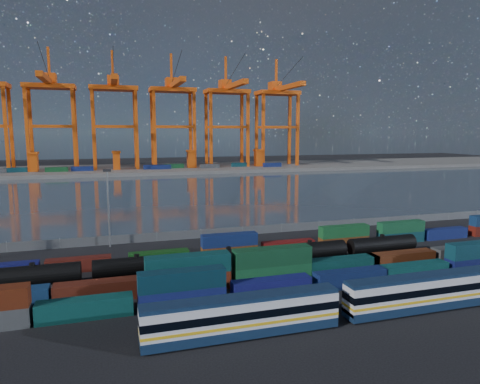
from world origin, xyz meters
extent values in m
plane|color=black|center=(0.00, 0.00, 0.00)|extent=(700.00, 700.00, 0.00)
plane|color=#343F4B|center=(0.00, 105.00, 0.01)|extent=(700.00, 700.00, 0.00)
cube|color=#514F4C|center=(0.00, 210.00, 1.00)|extent=(700.00, 70.00, 2.00)
cone|color=#1E2630|center=(-200.00, 1600.00, 260.00)|extent=(1100.00, 1100.00, 520.00)
cone|color=#1E2630|center=(200.00, 1600.00, 230.00)|extent=(1040.00, 1040.00, 460.00)
cone|color=#1E2630|center=(600.00, 1600.00, 190.00)|extent=(960.00, 960.00, 380.00)
cone|color=#1E2630|center=(950.00, 1600.00, 150.00)|extent=(840.00, 840.00, 300.00)
cube|color=silver|center=(-15.26, -20.52, 2.76)|extent=(23.83, 2.86, 3.62)
cube|color=#10223C|center=(-15.26, -20.52, 0.86)|extent=(23.83, 2.92, 1.14)
cube|color=#10223C|center=(-15.26, -20.52, 4.81)|extent=(23.83, 2.57, 0.48)
cube|color=gold|center=(-15.26, -20.52, 2.00)|extent=(23.85, 2.95, 0.34)
cube|color=black|center=(-15.26, -20.52, 3.15)|extent=(23.85, 2.95, 0.95)
cube|color=black|center=(-23.60, -20.52, 0.33)|extent=(2.86, 1.91, 0.67)
cube|color=black|center=(-6.92, -20.52, 0.33)|extent=(2.86, 1.91, 0.67)
cube|color=silver|center=(10.74, -20.52, 2.76)|extent=(23.83, 2.86, 3.62)
cube|color=#10223C|center=(10.74, -20.52, 0.86)|extent=(23.83, 2.92, 1.14)
cube|color=#10223C|center=(10.74, -20.52, 4.81)|extent=(23.83, 2.57, 0.48)
cube|color=gold|center=(10.74, -20.52, 2.00)|extent=(23.85, 2.95, 0.34)
cube|color=black|center=(10.74, -20.52, 3.15)|extent=(23.85, 2.95, 0.95)
cube|color=black|center=(2.40, -20.52, 0.33)|extent=(2.86, 1.91, 0.67)
cube|color=black|center=(19.08, -20.52, 0.33)|extent=(2.86, 1.91, 0.67)
cube|color=#0C4240|center=(-33.28, -9.45, 1.31)|extent=(12.06, 2.45, 2.61)
cube|color=navy|center=(-20.56, -9.45, 1.31)|extent=(12.06, 2.45, 2.61)
cube|color=#0B2C3C|center=(-20.56, -9.45, 3.92)|extent=(12.06, 2.45, 2.61)
cube|color=navy|center=(-7.29, -9.45, 1.31)|extent=(12.06, 2.45, 2.61)
cube|color=#0F1E4F|center=(6.01, -9.45, 1.31)|extent=(12.06, 2.45, 2.61)
cube|color=#0D4344|center=(17.92, -9.45, 1.31)|extent=(12.06, 2.45, 2.61)
cube|color=#101650|center=(31.14, -9.45, 1.31)|extent=(12.06, 2.45, 2.61)
cube|color=#0D3744|center=(31.14, -9.45, 3.92)|extent=(12.06, 2.45, 2.61)
cube|color=#521C10|center=(-31.38, -3.64, 1.40)|extent=(12.93, 2.63, 2.80)
cube|color=#621F0E|center=(-18.67, -3.64, 1.40)|extent=(12.93, 2.63, 2.80)
cube|color=#0C3C3E|center=(-18.67, -3.64, 4.20)|extent=(12.93, 2.63, 2.80)
cube|color=#17562F|center=(-4.90, -3.64, 1.40)|extent=(12.93, 2.63, 2.80)
cube|color=#114325|center=(-4.90, -3.64, 4.20)|extent=(12.93, 2.63, 2.80)
cube|color=#0A3838|center=(8.11, -3.64, 1.40)|extent=(12.93, 2.63, 2.80)
cube|color=#5D2912|center=(19.87, -3.64, 1.40)|extent=(12.93, 2.63, 2.80)
cube|color=#3D4042|center=(33.87, -3.64, 1.40)|extent=(12.93, 2.63, 2.80)
cube|color=#111459|center=(-47.09, 11.20, 1.18)|extent=(10.89, 2.21, 2.36)
cube|color=#501610|center=(-35.28, 11.20, 1.18)|extent=(10.89, 2.21, 2.36)
cube|color=#124614|center=(-21.42, 11.20, 1.18)|extent=(10.89, 2.21, 2.36)
cube|color=brown|center=(-7.94, 11.20, 1.18)|extent=(10.89, 2.21, 2.36)
cube|color=navy|center=(-7.94, 11.20, 3.54)|extent=(10.89, 2.21, 2.36)
cube|color=maroon|center=(4.37, 11.20, 1.18)|extent=(10.89, 2.21, 2.36)
cube|color=brown|center=(17.08, 11.20, 1.18)|extent=(10.89, 2.21, 2.36)
cube|color=#175729|center=(17.08, 11.20, 3.54)|extent=(10.89, 2.21, 2.36)
cube|color=#0D3B47|center=(31.22, 11.20, 1.18)|extent=(10.89, 2.21, 2.36)
cube|color=#165530|center=(31.22, 11.20, 3.54)|extent=(10.89, 2.21, 2.36)
cube|color=navy|center=(43.18, 11.20, 1.18)|extent=(10.89, 2.21, 2.36)
cylinder|color=black|center=(-41.36, 3.12, 2.45)|extent=(13.83, 3.09, 3.09)
cylinder|color=black|center=(-41.36, 3.12, 4.15)|extent=(0.85, 0.85, 0.53)
cube|color=black|center=(-41.36, 3.12, 0.74)|extent=(14.36, 2.13, 0.43)
cube|color=black|center=(-36.57, 3.12, 0.32)|extent=(2.66, 1.92, 0.64)
cylinder|color=black|center=(-25.86, 3.12, 2.45)|extent=(13.83, 3.09, 3.09)
cylinder|color=black|center=(-25.86, 3.12, 4.15)|extent=(0.85, 0.85, 0.53)
cube|color=black|center=(-25.86, 3.12, 0.74)|extent=(14.36, 2.13, 0.43)
cube|color=black|center=(-30.65, 3.12, 0.32)|extent=(2.66, 1.92, 0.64)
cube|color=black|center=(-21.07, 3.12, 0.32)|extent=(2.66, 1.92, 0.64)
cylinder|color=black|center=(-10.36, 3.12, 2.45)|extent=(13.83, 3.09, 3.09)
cylinder|color=black|center=(-10.36, 3.12, 4.15)|extent=(0.85, 0.85, 0.53)
cube|color=black|center=(-10.36, 3.12, 0.74)|extent=(14.36, 2.13, 0.43)
cube|color=black|center=(-15.15, 3.12, 0.32)|extent=(2.66, 1.92, 0.64)
cube|color=black|center=(-5.57, 3.12, 0.32)|extent=(2.66, 1.92, 0.64)
cylinder|color=black|center=(5.14, 3.12, 2.45)|extent=(13.83, 3.09, 3.09)
cylinder|color=black|center=(5.14, 3.12, 4.15)|extent=(0.85, 0.85, 0.53)
cube|color=black|center=(5.14, 3.12, 0.74)|extent=(14.36, 2.13, 0.43)
cube|color=black|center=(0.35, 3.12, 0.32)|extent=(2.66, 1.92, 0.64)
cube|color=black|center=(9.93, 3.12, 0.32)|extent=(2.66, 1.92, 0.64)
cylinder|color=black|center=(20.64, 3.12, 2.45)|extent=(13.83, 3.09, 3.09)
cylinder|color=black|center=(20.64, 3.12, 4.15)|extent=(0.85, 0.85, 0.53)
cube|color=black|center=(20.64, 3.12, 0.74)|extent=(14.36, 2.13, 0.43)
cube|color=black|center=(15.85, 3.12, 0.32)|extent=(2.66, 1.92, 0.64)
cube|color=black|center=(25.43, 3.12, 0.32)|extent=(2.66, 1.92, 0.64)
cube|color=#595B5E|center=(0.00, 28.00, 1.00)|extent=(160.00, 0.06, 2.00)
cylinder|color=slate|center=(-50.00, 28.00, 1.10)|extent=(0.12, 0.12, 2.20)
cylinder|color=slate|center=(-40.00, 28.00, 1.10)|extent=(0.12, 0.12, 2.20)
cylinder|color=slate|center=(-30.00, 28.00, 1.10)|extent=(0.12, 0.12, 2.20)
cylinder|color=slate|center=(-20.00, 28.00, 1.10)|extent=(0.12, 0.12, 2.20)
cylinder|color=slate|center=(-10.00, 28.00, 1.10)|extent=(0.12, 0.12, 2.20)
cylinder|color=slate|center=(0.00, 28.00, 1.10)|extent=(0.12, 0.12, 2.20)
cylinder|color=slate|center=(10.00, 28.00, 1.10)|extent=(0.12, 0.12, 2.20)
cylinder|color=slate|center=(20.00, 28.00, 1.10)|extent=(0.12, 0.12, 2.20)
cylinder|color=slate|center=(30.00, 28.00, 1.10)|extent=(0.12, 0.12, 2.20)
cylinder|color=slate|center=(40.00, 28.00, 1.10)|extent=(0.12, 0.12, 2.20)
cylinder|color=slate|center=(50.00, 28.00, 1.10)|extent=(0.12, 0.12, 2.20)
cylinder|color=slate|center=(60.00, 28.00, 1.10)|extent=(0.12, 0.12, 2.20)
cylinder|color=slate|center=(70.00, 28.00, 1.10)|extent=(0.12, 0.12, 2.20)
cylinder|color=slate|center=(-30.00, 26.00, 8.00)|extent=(0.36, 0.36, 16.00)
cube|color=black|center=(-30.00, 26.00, 16.30)|extent=(1.60, 0.40, 0.60)
cube|color=#E35110|center=(-82.76, 198.32, 25.04)|extent=(1.78, 1.78, 50.07)
cube|color=#E35110|center=(-82.76, 211.68, 25.04)|extent=(1.78, 1.78, 50.07)
cube|color=#E35110|center=(-72.24, 198.32, 25.04)|extent=(1.78, 1.78, 50.07)
cube|color=#E35110|center=(-72.24, 211.68, 25.04)|extent=(1.78, 1.78, 50.07)
cube|color=#E35110|center=(-47.76, 198.32, 25.04)|extent=(1.78, 1.78, 50.07)
cube|color=#E35110|center=(-47.76, 211.68, 25.04)|extent=(1.78, 1.78, 50.07)
cube|color=#E35110|center=(-60.00, 198.32, 27.54)|extent=(24.48, 1.56, 1.56)
cube|color=#E35110|center=(-60.00, 211.68, 27.54)|extent=(24.48, 1.56, 1.56)
cube|color=#E35110|center=(-60.00, 205.00, 50.07)|extent=(27.82, 15.58, 2.45)
cube|color=#E35110|center=(-60.00, 191.65, 52.30)|extent=(3.34, 53.41, 2.78)
cube|color=#E35110|center=(-60.00, 209.45, 55.08)|extent=(6.68, 8.90, 5.56)
cube|color=#E35110|center=(-60.00, 207.23, 63.43)|extent=(1.34, 1.34, 17.80)
cylinder|color=black|center=(-60.00, 188.98, 60.09)|extent=(0.27, 45.80, 15.11)
cube|color=#E35110|center=(-37.24, 198.32, 25.04)|extent=(1.78, 1.78, 50.07)
cube|color=#E35110|center=(-37.24, 211.68, 25.04)|extent=(1.78, 1.78, 50.07)
cube|color=#E35110|center=(-12.76, 198.32, 25.04)|extent=(1.78, 1.78, 50.07)
cube|color=#E35110|center=(-12.76, 211.68, 25.04)|extent=(1.78, 1.78, 50.07)
cube|color=#E35110|center=(-25.00, 198.32, 27.54)|extent=(24.48, 1.56, 1.56)
cube|color=#E35110|center=(-25.00, 211.68, 27.54)|extent=(24.48, 1.56, 1.56)
cube|color=#E35110|center=(-25.00, 205.00, 50.07)|extent=(27.82, 15.58, 2.45)
cube|color=#E35110|center=(-25.00, 191.65, 52.30)|extent=(3.34, 53.41, 2.78)
cube|color=#E35110|center=(-25.00, 209.45, 55.08)|extent=(6.68, 8.90, 5.56)
cube|color=#E35110|center=(-25.00, 207.23, 63.43)|extent=(1.34, 1.34, 17.80)
cylinder|color=black|center=(-25.00, 188.98, 60.09)|extent=(0.27, 45.80, 15.11)
cube|color=#E35110|center=(-2.24, 198.32, 25.04)|extent=(1.78, 1.78, 50.07)
cube|color=#E35110|center=(-2.24, 211.68, 25.04)|extent=(1.78, 1.78, 50.07)
cube|color=#E35110|center=(22.24, 198.32, 25.04)|extent=(1.78, 1.78, 50.07)
cube|color=#E35110|center=(22.24, 211.68, 25.04)|extent=(1.78, 1.78, 50.07)
cube|color=#E35110|center=(10.00, 198.32, 27.54)|extent=(24.48, 1.56, 1.56)
cube|color=#E35110|center=(10.00, 211.68, 27.54)|extent=(24.48, 1.56, 1.56)
cube|color=#E35110|center=(10.00, 205.00, 50.07)|extent=(27.82, 15.58, 2.45)
cube|color=#E35110|center=(10.00, 191.65, 52.30)|extent=(3.34, 53.41, 2.78)
cube|color=#E35110|center=(10.00, 209.45, 55.08)|extent=(6.68, 8.90, 5.56)
cube|color=#E35110|center=(10.00, 207.23, 63.43)|extent=(1.34, 1.34, 17.80)
cylinder|color=black|center=(10.00, 188.98, 60.09)|extent=(0.27, 45.80, 15.11)
cube|color=#E35110|center=(32.76, 198.32, 25.04)|extent=(1.78, 1.78, 50.07)
cube|color=#E35110|center=(32.76, 211.68, 25.04)|extent=(1.78, 1.78, 50.07)
cube|color=#E35110|center=(57.24, 198.32, 25.04)|extent=(1.78, 1.78, 50.07)
cube|color=#E35110|center=(57.24, 211.68, 25.04)|extent=(1.78, 1.78, 50.07)
cube|color=#E35110|center=(45.00, 198.32, 27.54)|extent=(24.48, 1.56, 1.56)
cube|color=#E35110|center=(45.00, 211.68, 27.54)|extent=(24.48, 1.56, 1.56)
cube|color=#E35110|center=(45.00, 205.00, 50.07)|extent=(27.82, 15.58, 2.45)
cube|color=#E35110|center=(45.00, 191.65, 52.30)|extent=(3.34, 53.41, 2.78)
cube|color=#E35110|center=(45.00, 209.45, 55.08)|extent=(6.68, 8.90, 5.56)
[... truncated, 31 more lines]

